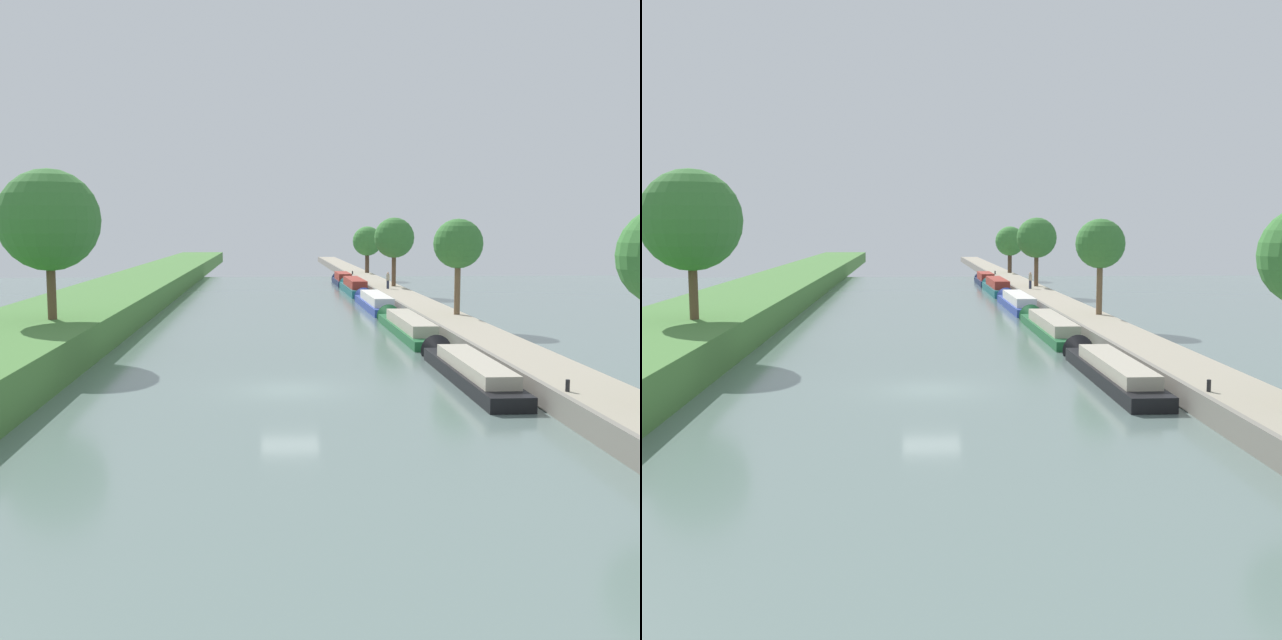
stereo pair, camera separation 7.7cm
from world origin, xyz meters
TOP-DOWN VIEW (x-y plane):
  - ground_plane at (0.00, 0.00)m, footprint 160.00×160.00m
  - right_towpath at (11.44, 0.00)m, footprint 3.19×260.00m
  - stone_quay at (9.72, 0.00)m, footprint 0.25×260.00m
  - narrowboat_black at (8.27, 1.89)m, footprint 1.82×13.80m
  - narrowboat_green at (8.27, 18.01)m, footprint 1.89×15.86m
  - narrowboat_blue at (8.36, 34.73)m, footprint 1.95×15.03m
  - narrowboat_teal at (8.37, 51.17)m, footprint 1.88×14.77m
  - narrowboat_navy at (8.35, 64.08)m, footprint 1.87×10.53m
  - tree_rightbank_midnear at (12.30, 20.73)m, footprint 3.45×3.45m
  - tree_rightbank_midfar at (12.16, 47.72)m, footprint 4.14×4.14m
  - tree_rightbank_far at (12.50, 72.30)m, footprint 3.92×3.92m
  - tree_leftbank_downstream at (-12.77, 10.55)m, footprint 5.56×5.56m
  - person_walking at (11.05, 44.39)m, footprint 0.34×0.34m
  - mooring_bollard_near at (10.15, -5.57)m, footprint 0.16×0.16m
  - mooring_bollard_far at (10.15, 68.76)m, footprint 0.16×0.16m

SIDE VIEW (x-z plane):
  - ground_plane at x=0.00m, z-range 0.00..0.00m
  - right_towpath at x=11.44m, z-range 0.00..0.94m
  - narrowboat_black at x=8.27m, z-range -0.38..1.36m
  - stone_quay at x=9.72m, z-range 0.00..0.99m
  - narrowboat_green at x=8.27m, z-range -0.42..1.46m
  - narrowboat_blue at x=8.36m, z-range -0.43..1.53m
  - narrowboat_navy at x=8.35m, z-range -0.44..1.64m
  - narrowboat_teal at x=8.37m, z-range -0.40..1.73m
  - mooring_bollard_near at x=10.15m, z-range 0.94..1.39m
  - mooring_bollard_far at x=10.15m, z-range 0.94..1.39m
  - person_walking at x=11.05m, z-range 0.99..2.65m
  - tree_rightbank_far at x=12.50m, z-range 2.04..8.24m
  - tree_rightbank_midnear at x=12.30m, z-range 2.50..9.17m
  - tree_rightbank_midfar at x=12.16m, z-range 2.37..9.44m
  - tree_leftbank_downstream at x=-12.77m, z-range 3.28..11.50m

